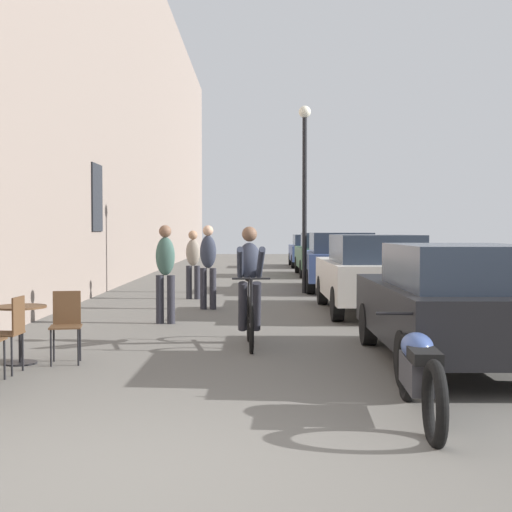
% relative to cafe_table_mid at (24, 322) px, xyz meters
% --- Properties ---
extents(ground_plane, '(88.00, 88.00, 0.00)m').
position_rel_cafe_table_mid_xyz_m(ground_plane, '(2.09, -3.98, -0.52)').
color(ground_plane, '#5B5954').
extents(building_facade_left, '(0.54, 68.00, 12.06)m').
position_rel_cafe_table_mid_xyz_m(building_facade_left, '(-1.36, 10.01, 5.51)').
color(building_facade_left, gray).
rests_on(building_facade_left, ground_plane).
extents(cafe_table_mid, '(0.64, 0.64, 0.72)m').
position_rel_cafe_table_mid_xyz_m(cafe_table_mid, '(0.00, 0.00, 0.00)').
color(cafe_table_mid, black).
rests_on(cafe_table_mid, ground_plane).
extents(cafe_chair_mid_toward_street, '(0.40, 0.40, 0.89)m').
position_rel_cafe_table_mid_xyz_m(cafe_chair_mid_toward_street, '(0.08, -0.59, -0.00)').
color(cafe_chair_mid_toward_street, black).
rests_on(cafe_chair_mid_toward_street, ground_plane).
extents(cafe_chair_mid_toward_wall, '(0.44, 0.44, 0.89)m').
position_rel_cafe_table_mid_xyz_m(cafe_chair_mid_toward_wall, '(0.55, 0.07, -0.00)').
color(cafe_chair_mid_toward_wall, black).
rests_on(cafe_chair_mid_toward_wall, ground_plane).
extents(cyclist_on_bicycle, '(0.52, 1.76, 1.74)m').
position_rel_cafe_table_mid_xyz_m(cyclist_on_bicycle, '(2.83, 1.44, 0.29)').
color(cyclist_on_bicycle, black).
rests_on(cyclist_on_bicycle, ground_plane).
extents(pedestrian_near, '(0.36, 0.26, 1.75)m').
position_rel_cafe_table_mid_xyz_m(pedestrian_near, '(1.32, 3.76, 0.46)').
color(pedestrian_near, '#26262D').
rests_on(pedestrian_near, ground_plane).
extents(pedestrian_mid, '(0.36, 0.26, 1.76)m').
position_rel_cafe_table_mid_xyz_m(pedestrian_mid, '(1.92, 6.01, 0.47)').
color(pedestrian_mid, '#26262D').
rests_on(pedestrian_mid, ground_plane).
extents(pedestrian_far, '(0.36, 0.27, 1.65)m').
position_rel_cafe_table_mid_xyz_m(pedestrian_far, '(1.41, 8.22, 0.41)').
color(pedestrian_far, '#26262D').
rests_on(pedestrian_far, ground_plane).
extents(street_lamp, '(0.32, 0.32, 4.90)m').
position_rel_cafe_table_mid_xyz_m(street_lamp, '(4.19, 9.81, 2.59)').
color(street_lamp, black).
rests_on(street_lamp, ground_plane).
extents(parked_car_nearest, '(1.80, 4.20, 1.49)m').
position_rel_cafe_table_mid_xyz_m(parked_car_nearest, '(5.32, -0.08, 0.25)').
color(parked_car_nearest, black).
rests_on(parked_car_nearest, ground_plane).
extents(parked_car_second, '(1.87, 4.41, 1.57)m').
position_rel_cafe_table_mid_xyz_m(parked_car_second, '(5.23, 5.39, 0.29)').
color(parked_car_second, beige).
rests_on(parked_car_second, ground_plane).
extents(parked_car_third, '(1.98, 4.51, 1.59)m').
position_rel_cafe_table_mid_xyz_m(parked_car_third, '(5.21, 10.83, 0.30)').
color(parked_car_third, '#384C84').
rests_on(parked_car_third, ground_plane).
extents(parked_car_fourth, '(1.86, 4.38, 1.56)m').
position_rel_cafe_table_mid_xyz_m(parked_car_fourth, '(5.36, 16.94, 0.29)').
color(parked_car_fourth, '#23512D').
rests_on(parked_car_fourth, ground_plane).
extents(parked_car_fifth, '(1.76, 4.11, 1.46)m').
position_rel_cafe_table_mid_xyz_m(parked_car_fifth, '(5.32, 23.05, 0.24)').
color(parked_car_fifth, '#384C84').
rests_on(parked_car_fifth, ground_plane).
extents(parked_motorcycle, '(0.62, 2.15, 0.92)m').
position_rel_cafe_table_mid_xyz_m(parked_motorcycle, '(4.36, -2.54, -0.12)').
color(parked_motorcycle, black).
rests_on(parked_motorcycle, ground_plane).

